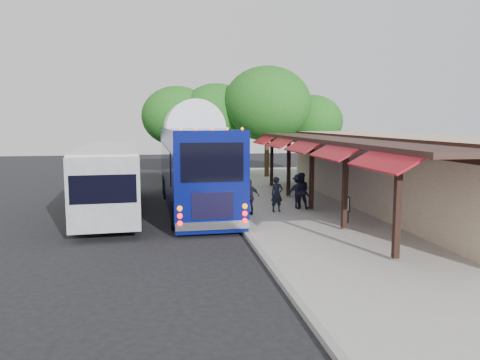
{
  "coord_description": "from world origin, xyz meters",
  "views": [
    {
      "loc": [
        -2.98,
        -16.55,
        4.24
      ],
      "look_at": [
        0.21,
        2.7,
        1.8
      ],
      "focal_mm": 35.0,
      "sensor_mm": 36.0,
      "label": 1
    }
  ],
  "objects": [
    {
      "name": "ped_a",
      "position": [
        2.13,
        3.96,
        0.95
      ],
      "size": [
        0.64,
        0.48,
        1.59
      ],
      "primitive_type": "imported",
      "rotation": [
        0.0,
        0.0,
        0.19
      ],
      "color": "black",
      "rests_on": "sidewalk"
    },
    {
      "name": "ped_d",
      "position": [
        3.4,
        4.85,
        0.95
      ],
      "size": [
        1.16,
        0.88,
        1.59
      ],
      "primitive_type": "imported",
      "rotation": [
        0.0,
        0.0,
        2.83
      ],
      "color": "black",
      "rests_on": "sidewalk"
    },
    {
      "name": "tree_left",
      "position": [
        1.18,
        19.61,
        4.77
      ],
      "size": [
        5.59,
        5.59,
        7.16
      ],
      "color": "#382314",
      "rests_on": "ground"
    },
    {
      "name": "tree_right",
      "position": [
        9.04,
        20.14,
        4.25
      ],
      "size": [
        4.98,
        4.98,
        6.38
      ],
      "color": "#382314",
      "rests_on": "ground"
    },
    {
      "name": "ped_b",
      "position": [
        3.4,
        4.48,
        1.01
      ],
      "size": [
        0.98,
        0.86,
        1.71
      ],
      "primitive_type": "imported",
      "rotation": [
        0.0,
        0.0,
        2.86
      ],
      "color": "black",
      "rests_on": "sidewalk"
    },
    {
      "name": "tree_far",
      "position": [
        -1.82,
        20.34,
        4.65
      ],
      "size": [
        5.45,
        5.45,
        6.98
      ],
      "color": "#382314",
      "rests_on": "ground"
    },
    {
      "name": "coach_bus",
      "position": [
        -1.45,
        6.68,
        2.26
      ],
      "size": [
        3.24,
        13.27,
        4.22
      ],
      "rotation": [
        0.0,
        0.0,
        0.03
      ],
      "color": "#081061",
      "rests_on": "ground"
    },
    {
      "name": "city_bus",
      "position": [
        -5.39,
        5.81,
        1.72
      ],
      "size": [
        3.22,
        11.73,
        3.12
      ],
      "rotation": [
        0.0,
        0.0,
        0.06
      ],
      "color": "gray",
      "rests_on": "ground"
    },
    {
      "name": "ped_c",
      "position": [
        0.76,
        3.42,
        0.95
      ],
      "size": [
        1.01,
        0.61,
        1.6
      ],
      "primitive_type": "imported",
      "rotation": [
        0.0,
        0.0,
        3.39
      ],
      "color": "black",
      "rests_on": "sidewalk"
    },
    {
      "name": "sidewalk",
      "position": [
        5.0,
        4.0,
        0.07
      ],
      "size": [
        10.0,
        40.0,
        0.15
      ],
      "primitive_type": "cube",
      "color": "#9E9B93",
      "rests_on": "ground"
    },
    {
      "name": "sign_board",
      "position": [
        4.39,
        1.13,
        0.88
      ],
      "size": [
        0.12,
        0.49,
        1.08
      ],
      "rotation": [
        0.0,
        0.0,
        -0.16
      ],
      "color": "black",
      "rests_on": "sidewalk"
    },
    {
      "name": "ground",
      "position": [
        0.0,
        0.0,
        0.0
      ],
      "size": [
        90.0,
        90.0,
        0.0
      ],
      "primitive_type": "plane",
      "color": "black",
      "rests_on": "ground"
    },
    {
      "name": "tree_mid",
      "position": [
        4.71,
        17.56,
        5.54
      ],
      "size": [
        6.48,
        6.48,
        8.3
      ],
      "color": "#382314",
      "rests_on": "ground"
    },
    {
      "name": "curb",
      "position": [
        0.05,
        4.0,
        0.07
      ],
      "size": [
        0.2,
        40.0,
        0.16
      ],
      "primitive_type": "cube",
      "color": "gray",
      "rests_on": "ground"
    },
    {
      "name": "station_shelter",
      "position": [
        8.38,
        4.0,
        1.85
      ],
      "size": [
        8.15,
        20.0,
        3.6
      ],
      "color": "tan",
      "rests_on": "ground"
    }
  ]
}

